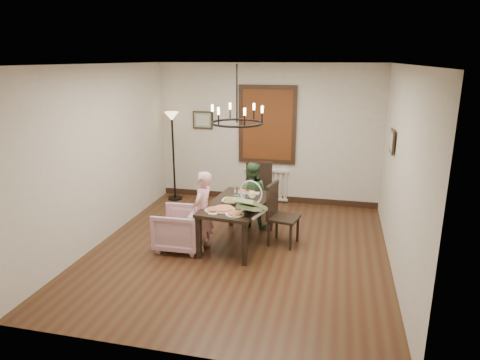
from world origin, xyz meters
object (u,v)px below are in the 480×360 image
at_px(chair_right, 284,214).
at_px(floor_lamp, 173,157).
at_px(elderly_woman, 203,218).
at_px(dining_table, 237,207).
at_px(armchair, 180,229).
at_px(drinking_glass, 238,200).
at_px(chair_far, 260,194).
at_px(baby_bouncer, 250,203).
at_px(seated_man, 251,200).

distance_m(chair_right, floor_lamp, 3.11).
xyz_separation_m(elderly_woman, floor_lamp, (-1.35, 2.22, 0.38)).
bearing_deg(dining_table, armchair, -149.40).
distance_m(chair_right, drinking_glass, 0.77).
xyz_separation_m(chair_far, chair_right, (0.54, -0.85, -0.04)).
xyz_separation_m(baby_bouncer, floor_lamp, (-2.12, 2.36, 0.03)).
relative_size(chair_far, baby_bouncer, 2.06).
height_order(chair_far, baby_bouncer, chair_far).
bearing_deg(chair_far, armchair, -142.70).
xyz_separation_m(chair_right, baby_bouncer, (-0.42, -0.61, 0.37)).
height_order(dining_table, chair_far, chair_far).
bearing_deg(chair_right, baby_bouncer, 157.70).
xyz_separation_m(drinking_glass, floor_lamp, (-1.85, 1.99, 0.14)).
bearing_deg(baby_bouncer, chair_right, 70.85).
xyz_separation_m(elderly_woman, baby_bouncer, (0.77, -0.14, 0.35)).
distance_m(dining_table, elderly_woman, 0.58).
relative_size(armchair, floor_lamp, 0.40).
height_order(chair_right, elderly_woman, elderly_woman).
xyz_separation_m(dining_table, drinking_glass, (0.04, -0.09, 0.15)).
height_order(chair_far, drinking_glass, chair_far).
distance_m(chair_right, seated_man, 0.90).
height_order(armchair, floor_lamp, floor_lamp).
distance_m(dining_table, armchair, 0.95).
bearing_deg(chair_far, chair_right, -73.93).
relative_size(chair_far, seated_man, 1.12).
height_order(chair_far, chair_right, chair_far).
bearing_deg(drinking_glass, floor_lamp, 132.96).
height_order(dining_table, floor_lamp, floor_lamp).
bearing_deg(floor_lamp, seated_man, -31.00).
height_order(chair_far, armchair, chair_far).
bearing_deg(drinking_glass, dining_table, 113.73).
height_order(dining_table, elderly_woman, elderly_woman).
relative_size(baby_bouncer, drinking_glass, 4.03).
height_order(dining_table, baby_bouncer, baby_bouncer).
distance_m(elderly_woman, baby_bouncer, 0.86).
xyz_separation_m(chair_right, armchair, (-1.55, -0.52, -0.18)).
bearing_deg(elderly_woman, armchair, -74.57).
relative_size(dining_table, baby_bouncer, 2.98).
bearing_deg(chair_right, drinking_glass, 121.17).
distance_m(elderly_woman, seated_man, 1.22).
height_order(armchair, seated_man, seated_man).
xyz_separation_m(seated_man, drinking_glass, (-0.03, -0.86, 0.28)).
bearing_deg(dining_table, chair_far, 85.75).
distance_m(chair_far, baby_bouncer, 1.51).
relative_size(chair_right, floor_lamp, 0.56).
bearing_deg(chair_far, dining_table, -116.77).
relative_size(dining_table, seated_man, 1.62).
bearing_deg(seated_man, armchair, 52.04).
height_order(chair_right, floor_lamp, floor_lamp).
xyz_separation_m(armchair, floor_lamp, (-0.98, 2.27, 0.57)).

